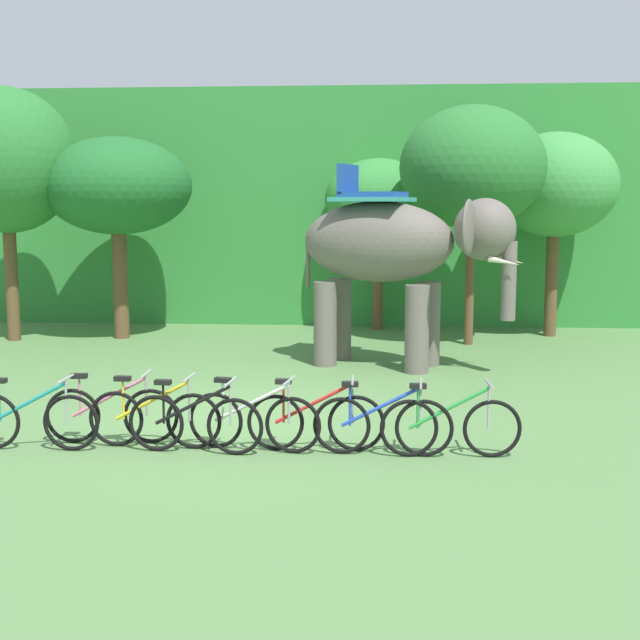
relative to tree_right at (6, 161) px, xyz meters
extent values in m
plane|color=#567F47|center=(6.20, -6.58, -3.99)|extent=(80.00, 80.00, 0.00)
cube|color=#338438|center=(6.20, 5.82, -1.02)|extent=(36.00, 6.00, 5.93)
cylinder|color=brown|center=(0.00, 0.00, -2.70)|extent=(0.29, 0.29, 2.57)
ellipsoid|color=#28702D|center=(0.00, 0.00, 0.02)|extent=(3.08, 3.08, 3.19)
cylinder|color=brown|center=(2.33, 0.49, -2.75)|extent=(0.34, 0.34, 2.48)
ellipsoid|color=#1E6028|center=(2.33, 0.49, -0.53)|extent=(3.34, 3.34, 2.17)
cylinder|color=brown|center=(8.19, 2.25, -2.87)|extent=(0.25, 0.25, 2.24)
ellipsoid|color=#338438|center=(8.19, 2.25, -0.84)|extent=(2.61, 2.61, 2.01)
cylinder|color=brown|center=(10.18, 0.15, -2.66)|extent=(0.20, 0.20, 2.65)
ellipsoid|color=#28702D|center=(10.18, 0.15, -0.16)|extent=(3.11, 3.11, 2.62)
cylinder|color=brown|center=(12.21, 1.48, -2.77)|extent=(0.28, 0.28, 2.42)
ellipsoid|color=#3D8E42|center=(12.21, 1.48, -0.50)|extent=(2.83, 2.83, 2.37)
ellipsoid|color=#665E56|center=(8.18, -2.42, -1.64)|extent=(3.20, 2.26, 1.50)
cylinder|color=#665E56|center=(9.15, -2.35, -3.19)|extent=(0.44, 0.44, 1.60)
cylinder|color=#665E56|center=(8.90, -3.08, -3.19)|extent=(0.44, 0.44, 1.60)
cylinder|color=#665E56|center=(7.45, -1.77, -3.19)|extent=(0.44, 0.44, 1.60)
cylinder|color=#665E56|center=(7.20, -2.50, -3.19)|extent=(0.44, 0.44, 1.60)
ellipsoid|color=#665E56|center=(10.07, -3.07, -1.39)|extent=(1.36, 1.30, 1.10)
ellipsoid|color=#665E56|center=(10.13, -2.44, -1.34)|extent=(0.42, 0.85, 0.96)
ellipsoid|color=#665E56|center=(9.73, -3.61, -1.34)|extent=(0.42, 0.85, 0.96)
cylinder|color=#665E56|center=(10.50, -3.22, -2.29)|extent=(0.26, 0.26, 1.40)
cone|color=beige|center=(10.52, -2.99, -1.94)|extent=(0.57, 0.30, 0.21)
cone|color=beige|center=(10.38, -3.41, -1.94)|extent=(0.57, 0.30, 0.21)
cube|color=teal|center=(8.08, -2.39, -0.86)|extent=(1.66, 1.68, 0.08)
cube|color=#1E4799|center=(8.08, -2.39, -0.77)|extent=(1.33, 1.21, 0.10)
cube|color=#1E4799|center=(7.61, -2.23, -0.49)|extent=(0.39, 0.88, 0.56)
cylinder|color=#665E56|center=(6.83, -1.96, -2.09)|extent=(0.08, 0.08, 0.90)
torus|color=black|center=(4.42, -8.24, -3.63)|extent=(0.71, 0.05, 0.71)
cylinder|color=teal|center=(3.89, -8.24, -3.38)|extent=(0.97, 0.05, 0.54)
cylinder|color=#9E9EA3|center=(4.37, -8.24, -3.35)|extent=(0.03, 0.03, 0.55)
cylinder|color=#9E9EA3|center=(4.37, -8.24, -3.08)|extent=(0.03, 0.52, 0.03)
torus|color=black|center=(4.32, -7.91, -3.63)|extent=(0.71, 0.09, 0.71)
torus|color=black|center=(5.31, -7.85, -3.63)|extent=(0.71, 0.09, 0.71)
cylinder|color=pink|center=(4.79, -7.88, -3.38)|extent=(0.97, 0.10, 0.54)
cylinder|color=pink|center=(4.42, -7.90, -3.37)|extent=(0.03, 0.03, 0.52)
cube|color=black|center=(4.42, -7.90, -3.11)|extent=(0.21, 0.11, 0.06)
cylinder|color=#9E9EA3|center=(5.26, -7.85, -3.35)|extent=(0.03, 0.03, 0.55)
cylinder|color=#9E9EA3|center=(5.26, -7.85, -3.08)|extent=(0.06, 0.52, 0.03)
torus|color=black|center=(4.91, -8.01, -3.63)|extent=(0.71, 0.08, 0.71)
torus|color=black|center=(5.91, -8.05, -3.63)|extent=(0.71, 0.08, 0.71)
cylinder|color=yellow|center=(5.39, -8.03, -3.38)|extent=(0.97, 0.08, 0.54)
cylinder|color=yellow|center=(5.01, -8.02, -3.37)|extent=(0.03, 0.03, 0.52)
cube|color=black|center=(5.01, -8.02, -3.11)|extent=(0.20, 0.11, 0.06)
cylinder|color=#9E9EA3|center=(5.86, -8.05, -3.35)|extent=(0.03, 0.03, 0.55)
cylinder|color=#9E9EA3|center=(5.86, -8.05, -3.08)|extent=(0.05, 0.52, 0.03)
torus|color=black|center=(5.48, -8.19, -3.63)|extent=(0.71, 0.11, 0.71)
torus|color=black|center=(6.47, -8.27, -3.63)|extent=(0.71, 0.11, 0.71)
cylinder|color=black|center=(5.95, -8.23, -3.38)|extent=(0.97, 0.13, 0.54)
cylinder|color=black|center=(5.57, -8.20, -3.37)|extent=(0.03, 0.03, 0.52)
cube|color=black|center=(5.57, -8.20, -3.11)|extent=(0.21, 0.12, 0.06)
cylinder|color=#9E9EA3|center=(6.42, -8.27, -3.35)|extent=(0.03, 0.03, 0.55)
cylinder|color=#9E9EA3|center=(6.42, -8.27, -3.08)|extent=(0.08, 0.52, 0.03)
torus|color=black|center=(6.18, -8.00, -3.63)|extent=(0.71, 0.16, 0.71)
torus|color=black|center=(7.17, -8.16, -3.63)|extent=(0.71, 0.16, 0.71)
cylinder|color=silver|center=(6.65, -8.07, -3.38)|extent=(0.97, 0.20, 0.54)
cylinder|color=silver|center=(6.28, -8.01, -3.37)|extent=(0.03, 0.03, 0.52)
cube|color=black|center=(6.28, -8.01, -3.11)|extent=(0.21, 0.13, 0.06)
cylinder|color=#9E9EA3|center=(7.12, -8.15, -3.35)|extent=(0.03, 0.03, 0.55)
cylinder|color=#9E9EA3|center=(7.12, -8.15, -3.08)|extent=(0.11, 0.52, 0.03)
torus|color=black|center=(6.94, -8.05, -3.63)|extent=(0.71, 0.07, 0.71)
torus|color=black|center=(7.94, -8.02, -3.63)|extent=(0.71, 0.07, 0.71)
cylinder|color=red|center=(7.42, -8.04, -3.38)|extent=(0.97, 0.07, 0.54)
cylinder|color=red|center=(7.04, -8.05, -3.37)|extent=(0.03, 0.03, 0.52)
cube|color=black|center=(7.04, -8.05, -3.11)|extent=(0.20, 0.10, 0.06)
cylinder|color=#9E9EA3|center=(7.89, -8.03, -3.35)|extent=(0.03, 0.03, 0.55)
cylinder|color=#9E9EA3|center=(7.89, -8.03, -3.08)|extent=(0.04, 0.52, 0.03)
torus|color=black|center=(7.76, -8.14, -3.63)|extent=(0.71, 0.09, 0.71)
torus|color=black|center=(8.76, -8.19, -3.63)|extent=(0.71, 0.09, 0.71)
cylinder|color=blue|center=(8.24, -8.16, -3.38)|extent=(0.97, 0.09, 0.54)
cylinder|color=blue|center=(7.86, -8.14, -3.37)|extent=(0.03, 0.03, 0.52)
cube|color=black|center=(7.86, -8.14, -3.11)|extent=(0.20, 0.11, 0.06)
cylinder|color=#9E9EA3|center=(8.71, -8.18, -3.35)|extent=(0.03, 0.03, 0.55)
cylinder|color=#9E9EA3|center=(8.71, -8.18, -3.08)|extent=(0.06, 0.52, 0.03)
torus|color=black|center=(8.58, -8.20, -3.63)|extent=(0.71, 0.08, 0.71)
torus|color=black|center=(9.58, -8.15, -3.63)|extent=(0.71, 0.08, 0.71)
cylinder|color=green|center=(9.06, -8.18, -3.38)|extent=(0.97, 0.09, 0.54)
cylinder|color=green|center=(8.68, -8.20, -3.37)|extent=(0.03, 0.03, 0.52)
cube|color=black|center=(8.68, -8.20, -3.11)|extent=(0.20, 0.11, 0.06)
cylinder|color=#9E9EA3|center=(9.53, -8.16, -3.35)|extent=(0.03, 0.03, 0.55)
cylinder|color=#9E9EA3|center=(9.53, -8.16, -3.08)|extent=(0.06, 0.52, 0.03)
camera|label=1|loc=(8.19, -17.96, -0.97)|focal=46.51mm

